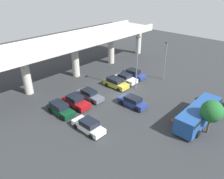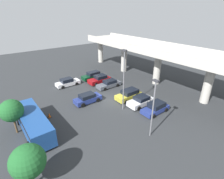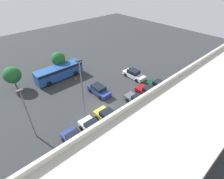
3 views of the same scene
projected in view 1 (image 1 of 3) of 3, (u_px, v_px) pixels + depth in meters
name	position (u px, v px, depth m)	size (l,w,h in m)	color
ground_plane	(122.00, 95.00, 35.84)	(94.53, 94.53, 0.00)	#2D3033
highway_overpass	(74.00, 45.00, 40.23)	(41.30, 7.57, 7.80)	#BCB7AD
parked_car_0	(60.00, 109.00, 30.80)	(2.03, 4.49, 1.60)	#0C381E
parked_car_1	(76.00, 101.00, 32.60)	(2.21, 4.62, 1.63)	maroon
parked_car_2	(90.00, 95.00, 34.67)	(1.98, 4.90, 1.43)	#515660
parked_car_3	(132.00, 102.00, 32.59)	(2.02, 4.47, 1.55)	navy
parked_car_4	(116.00, 83.00, 38.33)	(2.21, 4.54, 1.62)	gold
parked_car_5	(125.00, 78.00, 40.17)	(2.21, 4.35, 1.52)	silver
parked_car_6	(134.00, 74.00, 42.10)	(2.12, 4.41, 1.54)	navy
parked_car_7	(89.00, 126.00, 27.35)	(2.02, 4.67, 1.53)	silver
shuttle_bus	(199.00, 114.00, 28.35)	(9.00, 2.81, 2.48)	#1E478C
lamp_post_near_aisle	(137.00, 60.00, 35.76)	(0.70, 0.35, 9.04)	slate
lamp_post_mid_lot	(165.00, 58.00, 39.66)	(0.70, 0.35, 7.21)	slate
tree_front_left	(212.00, 111.00, 25.80)	(2.68, 2.68, 4.48)	brown
traffic_cone	(173.00, 120.00, 29.16)	(0.44, 0.44, 0.70)	black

